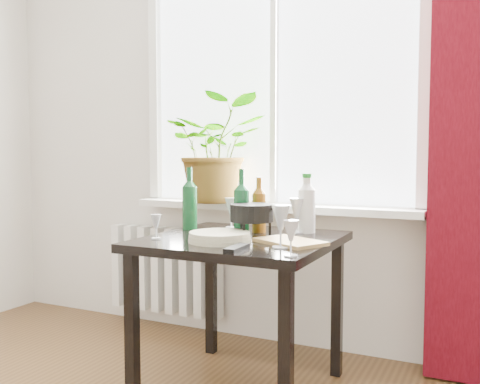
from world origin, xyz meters
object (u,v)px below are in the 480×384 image
at_px(cutting_board, 290,242).
at_px(wine_bottle_left, 190,198).
at_px(wineglass_front_right, 281,226).
at_px(wineglass_back_left, 231,213).
at_px(wineglass_back_center, 297,215).
at_px(fondue_pot, 252,221).
at_px(bottle_amber, 259,204).
at_px(tv_remote, 237,248).
at_px(plate_stack, 220,237).
at_px(wineglass_far_right, 291,238).
at_px(radiator, 166,270).
at_px(wineglass_front_left, 156,227).
at_px(cleaning_bottle, 307,202).
at_px(wine_bottle_right, 242,201).
at_px(table, 241,256).
at_px(potted_plant, 217,149).

bearing_deg(cutting_board, wine_bottle_left, 162.38).
height_order(wineglass_front_right, wineglass_back_left, wineglass_front_right).
distance_m(wineglass_back_center, fondue_pot, 0.26).
relative_size(bottle_amber, tv_remote, 1.76).
relative_size(fondue_pot, tv_remote, 1.44).
relative_size(bottle_amber, plate_stack, 1.02).
height_order(wineglass_front_right, fondue_pot, wineglass_front_right).
bearing_deg(plate_stack, wineglass_far_right, -24.16).
relative_size(radiator, wineglass_back_center, 4.47).
height_order(radiator, wineglass_front_left, wineglass_front_left).
xyz_separation_m(wineglass_front_right, plate_stack, (-0.30, 0.02, -0.07)).
relative_size(cleaning_bottle, wineglass_back_center, 1.69).
xyz_separation_m(wine_bottle_left, wineglass_front_left, (0.03, -0.35, -0.11)).
height_order(wine_bottle_left, wine_bottle_right, wine_bottle_left).
distance_m(radiator, bottle_amber, 1.09).
height_order(bottle_amber, wineglass_back_center, bottle_amber).
bearing_deg(radiator, cleaning_bottle, -18.38).
bearing_deg(plate_stack, table, 81.37).
height_order(wine_bottle_right, plate_stack, wine_bottle_right).
bearing_deg(wineglass_front_right, wine_bottle_right, 137.95).
xyz_separation_m(potted_plant, wineglass_back_center, (0.61, -0.32, -0.33)).
height_order(wineglass_back_left, fondue_pot, wineglass_back_left).
xyz_separation_m(wine_bottle_left, plate_stack, (0.33, -0.30, -0.14)).
height_order(wineglass_front_left, fondue_pot, fondue_pot).
xyz_separation_m(potted_plant, plate_stack, (0.40, -0.72, -0.40)).
height_order(cleaning_bottle, wineglass_far_right, cleaning_bottle).
bearing_deg(radiator, wineglass_back_left, -29.10).
bearing_deg(wineglass_front_left, potted_plant, 96.84).
height_order(radiator, fondue_pot, fondue_pot).
distance_m(wine_bottle_left, fondue_pot, 0.43).
xyz_separation_m(potted_plant, wine_bottle_left, (0.06, -0.42, -0.26)).
height_order(radiator, cutting_board, cutting_board).
relative_size(cleaning_bottle, fondue_pot, 1.30).
bearing_deg(wine_bottle_right, wineglass_back_center, 30.49).
xyz_separation_m(tv_remote, cutting_board, (0.14, 0.25, -0.00)).
xyz_separation_m(wineglass_far_right, wineglass_front_left, (-0.71, 0.13, -0.01)).
bearing_deg(potted_plant, wineglass_far_right, -48.39).
distance_m(table, tv_remote, 0.36).
xyz_separation_m(cleaning_bottle, wineglass_back_left, (-0.41, -0.01, -0.07)).
bearing_deg(wine_bottle_left, wine_bottle_right, -6.31).
relative_size(radiator, fondue_pot, 3.43).
height_order(bottle_amber, fondue_pot, bottle_amber).
relative_size(wineglass_back_left, tv_remote, 1.01).
bearing_deg(table, potted_plant, 127.58).
bearing_deg(wineglass_front_right, wineglass_back_left, 135.31).
height_order(wineglass_back_center, tv_remote, wineglass_back_center).
bearing_deg(wineglass_front_right, cutting_board, 91.41).
xyz_separation_m(radiator, cutting_board, (1.12, -0.70, 0.37)).
bearing_deg(bottle_amber, potted_plant, 139.68).
height_order(potted_plant, wineglass_back_center, potted_plant).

